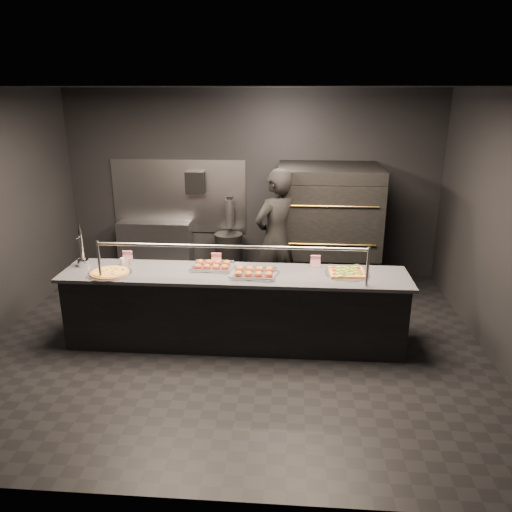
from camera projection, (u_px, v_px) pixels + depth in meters
name	position (u px, v px, depth m)	size (l,w,h in m)	color
room	(232.00, 225.00, 5.75)	(6.04, 6.00, 3.00)	black
service_counter	(235.00, 308.00, 6.03)	(4.10, 0.78, 1.37)	black
pizza_oven	(327.00, 228.00, 7.58)	(1.50, 1.23, 1.91)	black
prep_shelf	(156.00, 248.00, 8.34)	(1.20, 0.35, 0.90)	#99999E
towel_dispenser	(195.00, 183.00, 8.00)	(0.30, 0.20, 0.35)	black
fire_extinguisher	(230.00, 213.00, 8.13)	(0.14, 0.14, 0.51)	#B2B2B7
beer_tap	(82.00, 254.00, 6.06)	(0.14, 0.20, 0.54)	silver
round_pizza	(110.00, 273.00, 5.84)	(0.52, 0.52, 0.03)	silver
slider_tray_a	(213.00, 266.00, 6.03)	(0.53, 0.43, 0.08)	silver
slider_tray_b	(254.00, 273.00, 5.80)	(0.58, 0.48, 0.08)	silver
square_pizza	(347.00, 272.00, 5.84)	(0.52, 0.52, 0.05)	silver
condiment_jar	(125.00, 262.00, 6.12)	(0.14, 0.06, 0.09)	silver
tent_cards	(219.00, 259.00, 6.14)	(2.45, 0.04, 0.15)	white
trash_bin	(229.00, 256.00, 8.18)	(0.45, 0.45, 0.75)	black
worker	(276.00, 238.00, 7.01)	(0.72, 0.47, 1.97)	black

